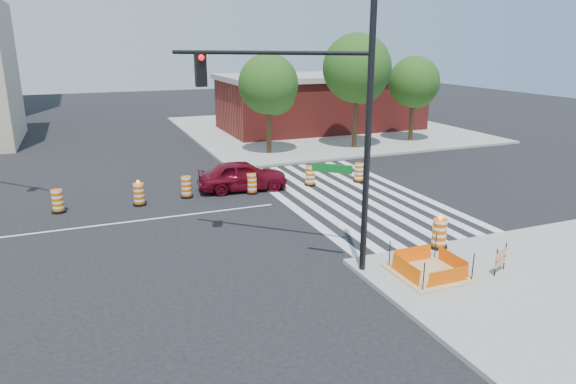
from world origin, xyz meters
name	(u,v)px	position (x,y,z in m)	size (l,w,h in m)	color
ground	(111,224)	(0.00, 0.00, 0.00)	(120.00, 120.00, 0.00)	black
sidewalk_ne	(320,129)	(18.00, 18.00, 0.07)	(22.00, 22.00, 0.15)	gray
crosswalk_east	(348,195)	(10.95, 0.00, 0.01)	(6.75, 13.50, 0.01)	silver
lane_centerline	(111,224)	(0.00, 0.00, 0.01)	(14.00, 0.12, 0.01)	silver
excavation_pit	(429,271)	(9.00, -9.00, 0.22)	(2.20, 2.20, 0.90)	tan
brick_storefront	(320,102)	(18.00, 18.00, 2.32)	(16.50, 8.50, 4.60)	maroon
red_coupe	(242,175)	(6.50, 2.81, 0.76)	(1.78, 4.44, 1.51)	#5E0816
signal_pole_se	(310,106)	(5.86, -6.71, 5.30)	(5.03, 4.41, 8.66)	black
pit_drum	(439,234)	(10.60, -7.38, 0.66)	(0.63, 0.63, 1.23)	black
barricade	(501,258)	(11.10, -9.77, 0.65)	(0.72, 0.35, 0.91)	#E05A04
tree_north_c	(269,88)	(10.61, 10.15, 4.37)	(3.83, 3.83, 6.51)	#382314
tree_north_d	(357,72)	(16.72, 9.72, 5.22)	(4.57, 4.57, 7.77)	#382314
tree_north_e	(414,85)	(21.82, 10.41, 4.17)	(3.69, 3.66, 6.22)	#382314
median_drum_3	(58,202)	(-2.01, 2.43, 0.48)	(0.60, 0.60, 1.02)	black
median_drum_4	(139,195)	(1.40, 2.19, 0.49)	(0.60, 0.60, 1.18)	black
median_drum_5	(186,188)	(3.63, 2.59, 0.48)	(0.60, 0.60, 1.02)	black
median_drum_6	(252,184)	(6.74, 2.07, 0.48)	(0.60, 0.60, 1.02)	black
median_drum_7	(310,176)	(10.00, 2.34, 0.48)	(0.60, 0.60, 1.02)	black
median_drum_8	(359,173)	(12.69, 1.98, 0.48)	(0.60, 0.60, 1.02)	black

